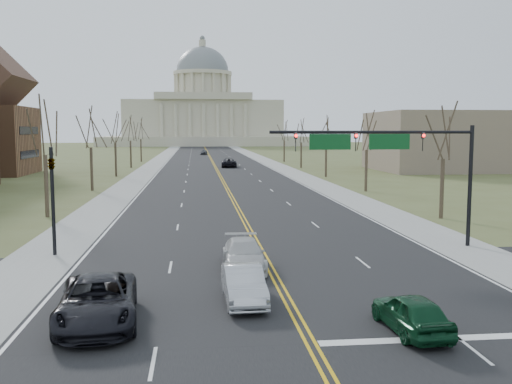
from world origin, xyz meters
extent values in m
plane|color=#4D5329|center=(0.00, 0.00, 0.00)|extent=(600.00, 600.00, 0.00)
cube|color=black|center=(0.00, 110.00, 0.01)|extent=(20.00, 380.00, 0.01)
cube|color=black|center=(0.00, 6.00, 0.01)|extent=(120.00, 14.00, 0.01)
cube|color=gray|center=(-12.00, 110.00, 0.01)|extent=(4.00, 380.00, 0.03)
cube|color=gray|center=(12.00, 110.00, 0.01)|extent=(4.00, 380.00, 0.03)
cube|color=gold|center=(0.00, 110.00, 0.01)|extent=(0.42, 380.00, 0.01)
cube|color=silver|center=(-9.80, 110.00, 0.01)|extent=(0.15, 380.00, 0.01)
cube|color=silver|center=(9.80, 110.00, 0.01)|extent=(0.15, 380.00, 0.01)
cube|color=silver|center=(5.00, -1.00, 0.01)|extent=(9.50, 0.50, 0.01)
cube|color=#B7B098|center=(0.00, 250.00, 2.00)|extent=(90.00, 60.00, 4.00)
cube|color=#B7B098|center=(0.00, 250.00, 12.00)|extent=(70.00, 40.00, 16.00)
cube|color=#B7B098|center=(0.00, 229.50, 21.50)|extent=(42.00, 3.00, 3.00)
cylinder|color=#B7B098|center=(0.00, 250.00, 26.00)|extent=(24.00, 24.00, 12.00)
cylinder|color=#B7B098|center=(0.00, 250.00, 32.80)|extent=(27.00, 27.00, 1.60)
ellipsoid|color=slate|center=(0.00, 250.00, 33.60)|extent=(24.00, 24.00, 22.80)
cylinder|color=#B7B098|center=(0.00, 250.00, 46.50)|extent=(3.20, 3.20, 3.00)
sphere|color=slate|center=(0.00, 250.00, 48.80)|extent=(2.40, 2.40, 2.40)
cylinder|color=black|center=(12.50, 13.50, 3.60)|extent=(0.24, 0.24, 7.20)
cylinder|color=black|center=(6.50, 13.50, 6.80)|extent=(12.00, 0.18, 0.18)
imported|color=black|center=(9.50, 13.50, 6.25)|extent=(0.35, 0.40, 1.10)
sphere|color=#FF0C0C|center=(9.50, 13.35, 6.60)|extent=(0.18, 0.18, 0.18)
imported|color=black|center=(5.50, 13.50, 6.25)|extent=(0.35, 0.40, 1.10)
sphere|color=#FF0C0C|center=(5.50, 13.35, 6.60)|extent=(0.18, 0.18, 0.18)
imported|color=black|center=(2.00, 13.50, 6.25)|extent=(0.35, 0.40, 1.10)
sphere|color=#FF0C0C|center=(2.00, 13.35, 6.60)|extent=(0.18, 0.18, 0.18)
cube|color=#0C4C1E|center=(7.50, 13.50, 6.25)|extent=(2.40, 0.12, 0.90)
cube|color=#0C4C1E|center=(4.00, 13.50, 6.25)|extent=(2.40, 0.12, 0.90)
cylinder|color=black|center=(-11.50, 13.50, 3.00)|extent=(0.20, 0.20, 6.00)
imported|color=black|center=(-11.50, 13.50, 5.20)|extent=(0.32, 0.36, 0.99)
cylinder|color=#372820|center=(15.50, 24.00, 2.34)|extent=(0.32, 0.32, 4.68)
cylinder|color=#372820|center=(-15.50, 28.00, 2.48)|extent=(0.32, 0.32, 4.95)
cylinder|color=#372820|center=(15.50, 44.00, 2.34)|extent=(0.32, 0.32, 4.68)
cylinder|color=#372820|center=(-15.50, 48.00, 2.48)|extent=(0.32, 0.32, 4.95)
cylinder|color=#372820|center=(15.50, 64.00, 2.34)|extent=(0.32, 0.32, 4.68)
cylinder|color=#372820|center=(-15.50, 68.00, 2.48)|extent=(0.32, 0.32, 4.95)
cylinder|color=#372820|center=(15.50, 84.00, 2.34)|extent=(0.32, 0.32, 4.68)
cylinder|color=#372820|center=(-15.50, 88.00, 2.48)|extent=(0.32, 0.32, 4.95)
cylinder|color=#372820|center=(15.50, 104.00, 2.34)|extent=(0.32, 0.32, 4.68)
cylinder|color=#372820|center=(-15.50, 108.00, 2.48)|extent=(0.32, 0.32, 4.95)
cube|color=black|center=(-29.45, 74.00, 3.15)|extent=(0.10, 9.80, 1.20)
cube|color=black|center=(-29.45, 74.00, 6.83)|extent=(0.10, 9.80, 1.20)
cube|color=#7D6B59|center=(40.00, 76.00, 5.00)|extent=(25.00, 20.00, 10.00)
imported|color=#0C381E|center=(3.63, -0.28, 0.70)|extent=(1.89, 4.11, 1.37)
imported|color=#B2B6BB|center=(-1.80, 3.76, 0.74)|extent=(1.66, 4.45, 1.45)
imported|color=black|center=(-7.22, 1.77, 0.83)|extent=(3.29, 6.14, 1.64)
imported|color=#BDBDBD|center=(-1.33, 9.26, 0.74)|extent=(2.11, 5.04, 1.45)
imported|color=black|center=(2.51, 87.52, 0.84)|extent=(3.01, 6.09, 1.66)
imported|color=#494B51|center=(-1.32, 141.17, 0.72)|extent=(2.15, 4.32, 1.41)
camera|label=1|loc=(-3.67, -18.56, 6.93)|focal=40.00mm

